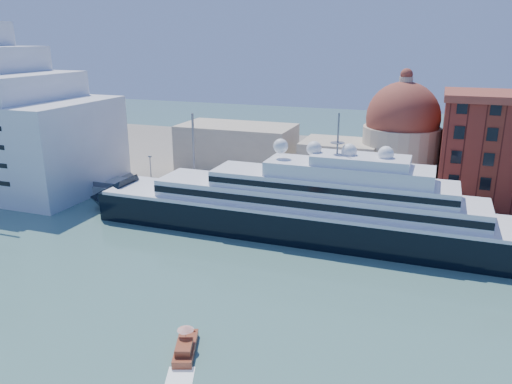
% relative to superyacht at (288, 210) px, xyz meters
% --- Properties ---
extents(ground, '(400.00, 400.00, 0.00)m').
position_rel_superyacht_xyz_m(ground, '(-4.77, -23.00, -4.76)').
color(ground, '#3C6861').
rests_on(ground, ground).
extents(quay, '(180.00, 10.00, 2.50)m').
position_rel_superyacht_xyz_m(quay, '(-4.77, 11.00, -3.51)').
color(quay, gray).
rests_on(quay, ground).
extents(land, '(260.00, 72.00, 2.00)m').
position_rel_superyacht_xyz_m(land, '(-4.77, 52.00, -3.76)').
color(land, slate).
rests_on(land, ground).
extents(quay_fence, '(180.00, 0.10, 1.20)m').
position_rel_superyacht_xyz_m(quay_fence, '(-4.77, 6.50, -1.66)').
color(quay_fence, slate).
rests_on(quay_fence, quay).
extents(superyacht, '(92.27, 12.79, 27.58)m').
position_rel_superyacht_xyz_m(superyacht, '(0.00, 0.00, 0.00)').
color(superyacht, black).
rests_on(superyacht, ground).
extents(service_barge, '(13.98, 8.02, 2.99)m').
position_rel_superyacht_xyz_m(service_barge, '(-64.46, -1.22, -3.90)').
color(service_barge, white).
rests_on(service_barge, ground).
extents(water_taxi, '(4.51, 7.26, 3.27)m').
position_rel_superyacht_xyz_m(water_taxi, '(-0.55, -40.79, -3.97)').
color(water_taxi, maroon).
rests_on(water_taxi, ground).
extents(church, '(66.00, 18.00, 25.50)m').
position_rel_superyacht_xyz_m(church, '(1.62, 34.72, 6.15)').
color(church, beige).
rests_on(church, land).
extents(lamp_posts, '(120.80, 2.40, 18.00)m').
position_rel_superyacht_xyz_m(lamp_posts, '(-17.44, 9.27, 5.08)').
color(lamp_posts, slate).
rests_on(lamp_posts, quay).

